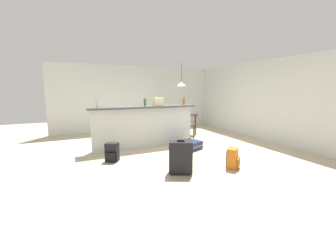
% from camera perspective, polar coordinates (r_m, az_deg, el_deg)
% --- Properties ---
extents(ground_plane, '(13.00, 13.00, 0.05)m').
position_cam_1_polar(ground_plane, '(5.97, 1.25, -7.61)').
color(ground_plane, '#BCAD8E').
extents(wall_back, '(6.60, 0.10, 2.50)m').
position_cam_1_polar(wall_back, '(8.60, -7.51, 5.83)').
color(wall_back, silver).
rests_on(wall_back, ground_plane).
extents(wall_right, '(0.10, 6.00, 2.50)m').
position_cam_1_polar(wall_right, '(7.78, 21.09, 5.09)').
color(wall_right, silver).
rests_on(wall_right, ground_plane).
extents(partition_half_wall, '(2.80, 0.20, 1.10)m').
position_cam_1_polar(partition_half_wall, '(5.91, -6.28, -2.09)').
color(partition_half_wall, silver).
rests_on(partition_half_wall, ground_plane).
extents(bar_countertop, '(2.96, 0.40, 0.05)m').
position_cam_1_polar(bar_countertop, '(5.83, -6.37, 3.47)').
color(bar_countertop, '#4C4C51').
rests_on(bar_countertop, partition_half_wall).
extents(bottle_clear, '(0.07, 0.07, 0.25)m').
position_cam_1_polar(bottle_clear, '(5.57, -18.43, 4.43)').
color(bottle_clear, silver).
rests_on(bottle_clear, bar_countertop).
extents(bottle_green, '(0.06, 0.06, 0.20)m').
position_cam_1_polar(bottle_green, '(5.84, -6.23, 4.72)').
color(bottle_green, '#2D6B38').
rests_on(bottle_green, bar_countertop).
extents(bottle_amber, '(0.07, 0.07, 0.22)m').
position_cam_1_polar(bottle_amber, '(6.36, 4.21, 5.11)').
color(bottle_amber, '#9E661E').
rests_on(bottle_amber, bar_countertop).
extents(grocery_bag, '(0.26, 0.18, 0.22)m').
position_cam_1_polar(grocery_bag, '(5.98, -2.63, 4.92)').
color(grocery_bag, beige).
rests_on(grocery_bag, bar_countertop).
extents(dining_table, '(1.10, 0.80, 0.74)m').
position_cam_1_polar(dining_table, '(7.54, 2.84, 0.95)').
color(dining_table, '#332319').
rests_on(dining_table, ground_plane).
extents(dining_chair_near_partition, '(0.47, 0.47, 0.93)m').
position_cam_1_polar(dining_chair_near_partition, '(7.07, 4.61, -0.63)').
color(dining_chair_near_partition, '#4C331E').
rests_on(dining_chair_near_partition, ground_plane).
extents(pendant_lamp, '(0.34, 0.34, 0.83)m').
position_cam_1_polar(pendant_lamp, '(7.52, 3.59, 9.60)').
color(pendant_lamp, black).
extents(suitcase_flat_navy, '(0.89, 0.72, 0.22)m').
position_cam_1_polar(suitcase_flat_navy, '(5.75, 5.43, -6.86)').
color(suitcase_flat_navy, '#1E284C').
rests_on(suitcase_flat_navy, ground_plane).
extents(backpack_black, '(0.33, 0.33, 0.42)m').
position_cam_1_polar(backpack_black, '(4.97, -14.78, -8.43)').
color(backpack_black, black).
rests_on(backpack_black, ground_plane).
extents(backpack_orange, '(0.34, 0.34, 0.42)m').
position_cam_1_polar(backpack_orange, '(4.61, 17.00, -9.86)').
color(backpack_orange, orange).
rests_on(backpack_orange, ground_plane).
extents(suitcase_upright_black, '(0.50, 0.41, 0.67)m').
position_cam_1_polar(suitcase_upright_black, '(4.11, 3.41, -9.85)').
color(suitcase_upright_black, black).
rests_on(suitcase_upright_black, ground_plane).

